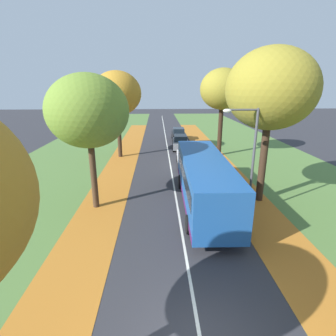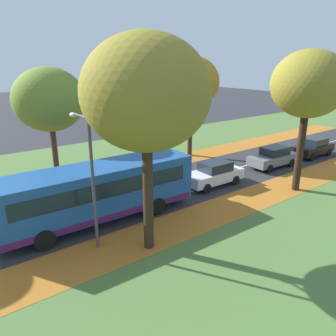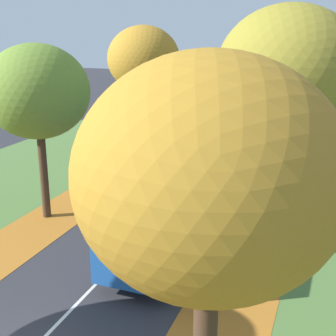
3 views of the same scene
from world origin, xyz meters
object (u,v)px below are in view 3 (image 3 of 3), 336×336
tree_left_mid (144,59)px  tree_right_near (288,72)px  tree_right_mid (310,57)px  car_white_lead (227,165)px  tree_left_near (37,92)px  tree_right_nearest (210,179)px  streetlamp_right (227,165)px  car_grey_following (248,139)px  car_black_third_in_line (264,125)px  bus (182,199)px

tree_left_mid → tree_right_near: (10.41, -11.30, 0.51)m
tree_right_near → tree_right_mid: 11.55m
car_white_lead → tree_left_mid: bearing=152.2°
tree_left_near → tree_right_nearest: bearing=-44.6°
tree_right_mid → streetlamp_right: tree_right_mid is taller
tree_right_mid → car_grey_following: tree_right_mid is taller
car_grey_following → car_black_third_in_line: size_ratio=1.01×
streetlamp_right → tree_right_nearest: bearing=-79.1°
tree_left_near → car_grey_following: (6.44, 14.99, -4.90)m
tree_right_mid → tree_left_near: bearing=-130.4°
tree_left_mid → tree_right_mid: 10.43m
streetlamp_right → car_grey_following: 16.71m
car_grey_following → car_white_lead: bearing=-89.6°
car_grey_following → car_black_third_in_line: same height
tree_right_mid → streetlamp_right: size_ratio=1.46×
bus → car_white_lead: bus is taller
tree_left_near → tree_right_mid: bearing=49.6°
tree_right_nearest → tree_right_near: bearing=90.2°
tree_left_mid → tree_right_nearest: (10.45, -22.11, -0.17)m
tree_left_near → bus: bearing=-0.4°
tree_right_near → bus: size_ratio=0.88×
streetlamp_right → car_black_third_in_line: streetlamp_right is taller
tree_left_near → car_grey_following: size_ratio=1.82×
tree_right_mid → streetlamp_right: bearing=-97.1°
tree_right_nearest → bus: 11.75m
car_black_third_in_line → tree_right_nearest: bearing=-83.1°
tree_right_mid → car_grey_following: size_ratio=2.05×
tree_left_mid → car_grey_following: 9.10m
bus → car_grey_following: (-0.12, 15.03, -0.89)m
car_grey_following → tree_left_near: bearing=-113.2°
tree_right_mid → car_white_lead: bearing=-135.9°
tree_left_near → bus: size_ratio=0.74×
tree_right_mid → car_grey_following: 7.61m
tree_right_nearest → tree_right_near: size_ratio=0.88×
car_grey_following → tree_left_mid: bearing=-154.6°
tree_left_near → tree_right_nearest: size_ratio=0.96×
car_white_lead → car_black_third_in_line: bearing=89.2°
tree_right_nearest → car_black_third_in_line: size_ratio=1.93×
tree_right_near → car_white_lead: size_ratio=2.17×
tree_right_nearest → streetlamp_right: bearing=100.9°
tree_right_near → car_black_third_in_line: bearing=100.4°
tree_right_nearest → tree_right_near: 10.82m
tree_right_near → bus: bearing=-170.6°
tree_right_nearest → streetlamp_right: (-1.72, 8.90, -2.43)m
car_black_third_in_line → car_white_lead: bearing=-90.8°
tree_right_near → car_black_third_in_line: (-3.65, 19.83, -6.04)m
tree_left_near → tree_left_mid: (-0.10, 11.89, 0.62)m
tree_right_near → car_white_lead: bearing=116.0°
tree_right_nearest → car_black_third_in_line: (-3.69, 30.63, -5.36)m
bus → car_white_lead: 8.51m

